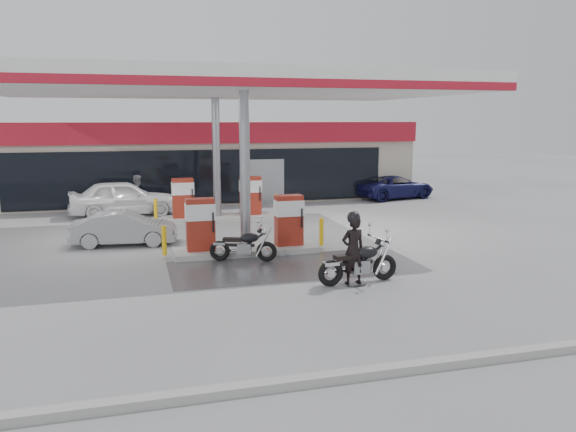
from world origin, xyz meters
name	(u,v)px	position (x,y,z in m)	size (l,w,h in m)	color
ground	(260,269)	(0.00, 0.00, 0.00)	(90.00, 90.00, 0.00)	gray
wet_patch	(277,268)	(0.50, 0.00, 0.00)	(6.00, 3.00, 0.00)	#4C4C4F
drain_cover	(353,283)	(2.00, -2.00, 0.00)	(0.70, 0.70, 0.01)	#38383A
kerb	(354,375)	(0.00, -7.00, 0.07)	(28.00, 0.25, 0.15)	gray
store_building	(196,159)	(0.01, 15.94, 2.01)	(22.00, 8.22, 4.00)	#C0B3A1
canopy	(227,86)	(0.00, 5.00, 5.27)	(16.00, 10.02, 5.51)	silver
pump_island_near	(246,231)	(0.00, 2.00, 0.71)	(5.14, 1.30, 1.78)	#9E9E99
pump_island_far	(217,203)	(0.00, 8.00, 0.71)	(5.14, 1.30, 1.78)	#9E9E99
main_motorcycle	(360,264)	(2.17, -1.99, 0.51)	(2.24, 0.86, 1.15)	black
biker_main	(353,250)	(1.97, -2.02, 0.88)	(0.64, 0.42, 1.77)	black
parked_motorcycle	(244,246)	(-0.25, 0.99, 0.46)	(1.94, 1.01, 1.03)	black
sedan_white	(124,198)	(-3.76, 10.20, 0.78)	(1.83, 4.56, 1.55)	white
attendant	(138,194)	(-3.13, 10.68, 0.86)	(0.83, 0.65, 1.71)	slate
hatchback_silver	(124,228)	(-3.68, 4.20, 0.56)	(1.19, 3.42, 1.13)	#929599
parked_car_left	(49,193)	(-7.25, 14.00, 0.63)	(1.78, 4.37, 1.27)	black
parked_car_right	(395,187)	(10.00, 12.00, 0.61)	(2.01, 4.37, 1.21)	#181951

